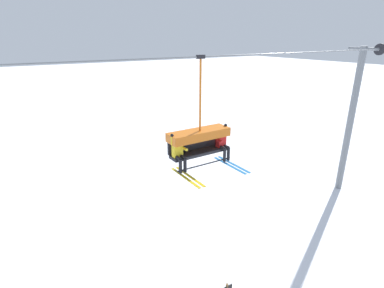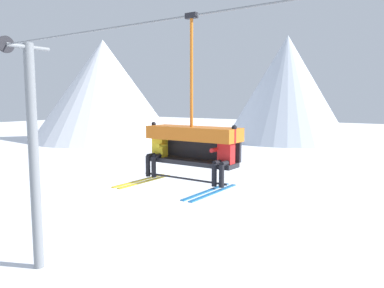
{
  "view_description": "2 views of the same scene",
  "coord_description": "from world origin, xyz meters",
  "px_view_note": "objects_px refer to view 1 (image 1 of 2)",
  "views": [
    {
      "loc": [
        -6.03,
        -8.88,
        8.62
      ],
      "look_at": [
        -0.76,
        -0.61,
        5.09
      ],
      "focal_mm": 28.0,
      "sensor_mm": 36.0,
      "label": 1
    },
    {
      "loc": [
        4.23,
        -7.73,
        6.2
      ],
      "look_at": [
        -0.53,
        -0.82,
        5.21
      ],
      "focal_mm": 35.0,
      "sensor_mm": 36.0,
      "label": 2
    }
  ],
  "objects_px": {
    "chairlift_chair": "(199,138)",
    "skier_yellow": "(179,153)",
    "skier_red": "(223,143)",
    "lift_tower_far": "(351,119)"
  },
  "relations": [
    {
      "from": "chairlift_chair",
      "to": "skier_yellow",
      "type": "xyz_separation_m",
      "value": [
        -0.91,
        -0.21,
        -0.3
      ]
    },
    {
      "from": "chairlift_chair",
      "to": "skier_red",
      "type": "distance_m",
      "value": 0.99
    },
    {
      "from": "skier_red",
      "to": "skier_yellow",
      "type": "bearing_deg",
      "value": 180.0
    },
    {
      "from": "lift_tower_far",
      "to": "chairlift_chair",
      "type": "xyz_separation_m",
      "value": [
        -10.71,
        -0.71,
        1.01
      ]
    },
    {
      "from": "lift_tower_far",
      "to": "skier_yellow",
      "type": "distance_m",
      "value": 11.68
    },
    {
      "from": "lift_tower_far",
      "to": "skier_red",
      "type": "bearing_deg",
      "value": -174.62
    },
    {
      "from": "lift_tower_far",
      "to": "skier_red",
      "type": "height_order",
      "value": "lift_tower_far"
    },
    {
      "from": "skier_yellow",
      "to": "skier_red",
      "type": "height_order",
      "value": "same"
    },
    {
      "from": "lift_tower_far",
      "to": "chairlift_chair",
      "type": "relative_size",
      "value": 2.28
    },
    {
      "from": "skier_yellow",
      "to": "skier_red",
      "type": "distance_m",
      "value": 1.83
    }
  ]
}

